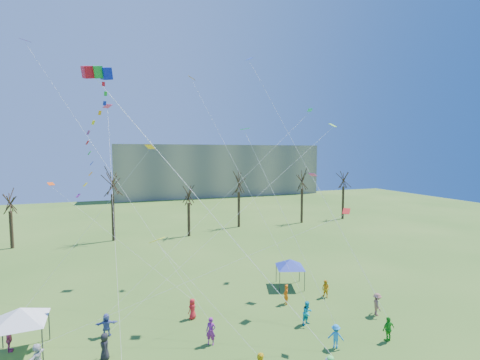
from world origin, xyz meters
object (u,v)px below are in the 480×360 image
object	(u,v)px
big_box_kite	(98,141)
canopy_tent_blue	(290,263)
distant_building	(219,170)
canopy_tent_white	(20,315)

from	to	relation	value
big_box_kite	canopy_tent_blue	xyz separation A→B (m)	(16.25, 5.38, -11.27)
distant_building	canopy_tent_blue	bearing A→B (deg)	-100.51
big_box_kite	canopy_tent_white	world-z (taller)	big_box_kite
canopy_tent_white	distant_building	bearing A→B (deg)	65.22
distant_building	canopy_tent_white	xyz separation A→B (m)	(-34.13, -73.94, -4.87)
canopy_tent_white	canopy_tent_blue	distance (m)	21.55
canopy_tent_white	canopy_tent_blue	bearing A→B (deg)	10.82
distant_building	canopy_tent_white	size ratio (longest dim) A/B	14.48
big_box_kite	distant_building	bearing A→B (deg)	68.79
distant_building	big_box_kite	world-z (taller)	big_box_kite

